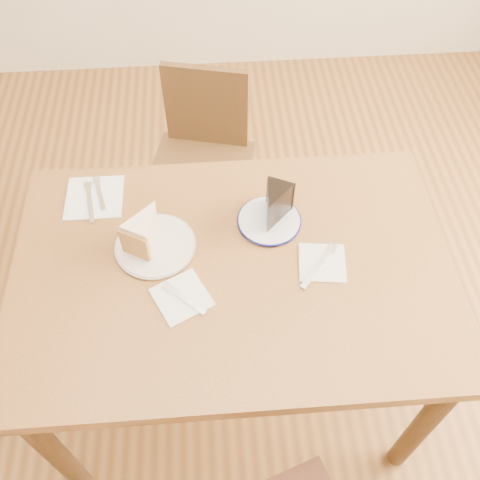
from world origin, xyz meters
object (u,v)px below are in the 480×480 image
plate_navy (269,221)px  plate_cream (155,246)px  table (233,285)px  chair_far (202,160)px  chocolate_cake (274,208)px  carrot_cake (147,229)px

plate_navy → plate_cream: bearing=-168.7°
table → chair_far: (-0.08, 0.73, -0.21)m
plate_cream → chocolate_cake: 0.35m
plate_cream → table: bearing=-20.8°
table → chocolate_cake: bearing=49.4°
table → plate_navy: 0.21m
plate_navy → carrot_cake: 0.35m
plate_cream → carrot_cake: size_ratio=1.87×
table → chair_far: 0.76m
table → plate_navy: plate_navy is taller
chair_far → plate_navy: 0.69m
chair_far → chocolate_cake: bearing=122.6°
plate_cream → chocolate_cake: chocolate_cake is taller
table → carrot_cake: carrot_cake is taller
table → chocolate_cake: (0.12, 0.15, 0.16)m
plate_cream → carrot_cake: 0.06m
carrot_cake → chocolate_cake: size_ratio=1.05×
chocolate_cake → carrot_cake: bearing=32.5°
chair_far → carrot_cake: bearing=89.9°
plate_cream → carrot_cake: (-0.02, 0.02, 0.05)m
table → chocolate_cake: size_ratio=10.98×
plate_navy → carrot_cake: bearing=-172.8°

